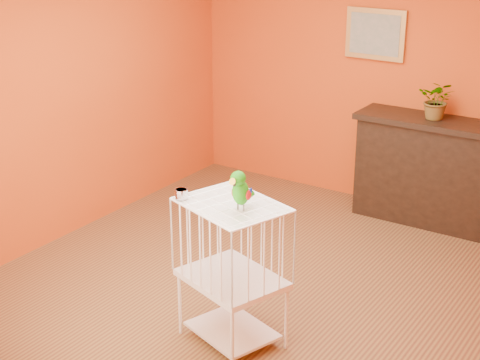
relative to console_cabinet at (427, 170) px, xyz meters
The scene contains 8 objects.
ground 2.19m from the console_cabinet, 109.63° to the right, with size 4.50×4.50×0.00m, color brown.
room_shell 2.38m from the console_cabinet, 109.63° to the right, with size 4.50×4.50×4.50m.
console_cabinet is the anchor object (origin of this frame).
potted_plant 0.67m from the console_cabinet, 24.50° to the right, with size 0.34×0.37×0.29m, color #26722D.
framed_picture 1.43m from the console_cabinet, 163.44° to the left, with size 0.62×0.04×0.50m.
birdcage 2.85m from the console_cabinet, 97.72° to the right, with size 0.82×0.72×1.07m.
feed_cup 3.08m from the console_cabinet, 103.82° to the right, with size 0.09×0.09×0.06m, color silver.
parrot 2.97m from the console_cabinet, 95.49° to the right, with size 0.14×0.25×0.28m.
Camera 1 is at (2.88, -4.60, 2.96)m, focal length 55.00 mm.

